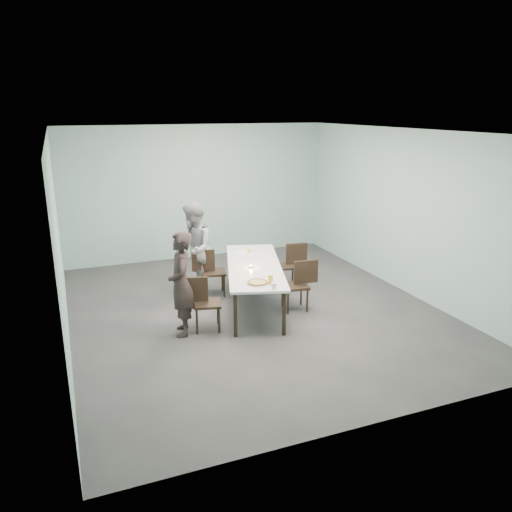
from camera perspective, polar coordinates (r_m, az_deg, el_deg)
name	(u,v)px	position (r m, az deg, el deg)	size (l,w,h in m)	color
ground	(254,310)	(8.66, -0.26, -6.16)	(7.00, 7.00, 0.00)	#333335
room_shell	(254,193)	(8.10, -0.28, 7.17)	(6.02, 7.02, 3.01)	#93B9B7
table	(254,268)	(8.61, -0.20, -1.38)	(1.64, 2.75, 0.75)	white
chair_near_left	(202,299)	(7.80, -6.20, -4.96)	(0.65, 0.51, 0.87)	black
chair_far_left	(209,269)	(9.22, -5.34, -1.48)	(0.64, 0.50, 0.87)	black
chair_near_right	(300,282)	(8.55, 5.00, -2.93)	(0.64, 0.48, 0.87)	black
chair_far_right	(291,262)	(9.59, 4.01, -0.71)	(0.64, 0.48, 0.87)	black
diner_near	(181,284)	(7.59, -8.55, -3.19)	(0.59, 0.39, 1.61)	black
diner_far	(194,249)	(9.19, -7.15, 0.75)	(0.84, 0.65, 1.72)	gray
pizza	(257,283)	(7.68, 0.17, -3.06)	(0.34, 0.34, 0.04)	white
side_plate	(264,275)	(8.08, 0.88, -2.16)	(0.18, 0.18, 0.01)	white
beer_glass	(271,280)	(7.64, 1.68, -2.72)	(0.08, 0.08, 0.15)	gold
water_tumbler	(274,286)	(7.47, 2.08, -3.44)	(0.08, 0.08, 0.09)	silver
tealight	(251,267)	(8.43, -0.58, -1.22)	(0.06, 0.06, 0.05)	silver
amber_tumbler	(249,251)	(9.30, -0.79, 0.62)	(0.07, 0.07, 0.08)	gold
menu	(243,253)	(9.30, -1.50, 0.38)	(0.30, 0.22, 0.01)	silver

